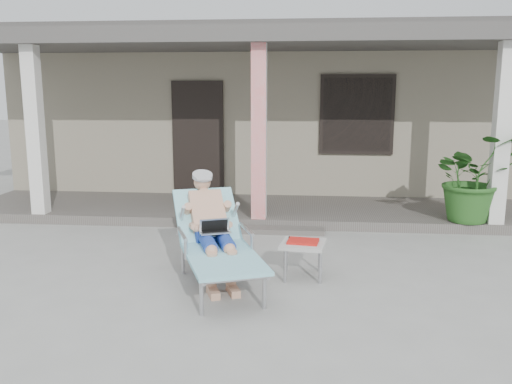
# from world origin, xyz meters

# --- Properties ---
(ground) EXTENTS (60.00, 60.00, 0.00)m
(ground) POSITION_xyz_m (0.00, 0.00, 0.00)
(ground) COLOR #9E9E99
(ground) RESTS_ON ground
(house) EXTENTS (10.40, 5.40, 3.30)m
(house) POSITION_xyz_m (0.00, 6.50, 1.67)
(house) COLOR gray
(house) RESTS_ON ground
(porch_deck) EXTENTS (10.00, 2.00, 0.15)m
(porch_deck) POSITION_xyz_m (0.00, 3.00, 0.07)
(porch_deck) COLOR #605B56
(porch_deck) RESTS_ON ground
(porch_overhang) EXTENTS (10.00, 2.30, 2.85)m
(porch_overhang) POSITION_xyz_m (0.00, 2.95, 2.79)
(porch_overhang) COLOR silver
(porch_overhang) RESTS_ON porch_deck
(porch_step) EXTENTS (2.00, 0.30, 0.07)m
(porch_step) POSITION_xyz_m (0.00, 1.85, 0.04)
(porch_step) COLOR #605B56
(porch_step) RESTS_ON ground
(lounger) EXTENTS (1.32, 1.95, 1.23)m
(lounger) POSITION_xyz_m (-0.28, -0.25, 0.76)
(lounger) COLOR #B7B7BC
(lounger) RESTS_ON ground
(side_table) EXTENTS (0.55, 0.55, 0.43)m
(side_table) POSITION_xyz_m (0.70, -0.05, 0.37)
(side_table) COLOR #B5B5B0
(side_table) RESTS_ON ground
(potted_palm) EXTENTS (1.38, 1.26, 1.32)m
(potted_palm) POSITION_xyz_m (3.17, 2.25, 0.81)
(potted_palm) COLOR #26591E
(potted_palm) RESTS_ON porch_deck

